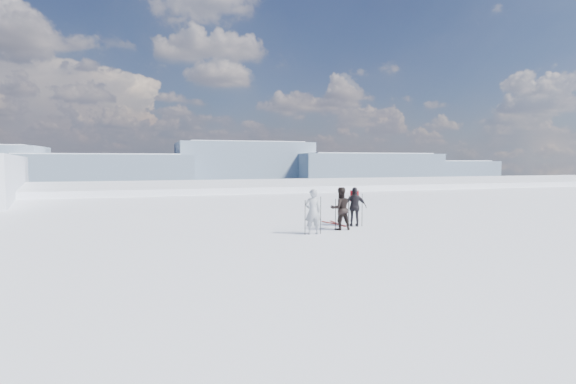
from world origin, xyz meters
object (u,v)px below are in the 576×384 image
at_px(skier_dark, 340,209).
at_px(skier_grey, 313,212).
at_px(skis_loose, 336,224).
at_px(skier_pack, 355,207).

bearing_deg(skier_dark, skier_grey, 28.08).
bearing_deg(skier_grey, skis_loose, -129.58).
relative_size(skier_dark, skier_pack, 1.03).
relative_size(skier_dark, skis_loose, 0.95).
height_order(skier_grey, skis_loose, skier_grey).
relative_size(skier_grey, skis_loose, 0.95).
bearing_deg(skier_grey, skier_pack, -149.65).
bearing_deg(skier_dark, skier_pack, -141.92).
bearing_deg(skis_loose, skier_grey, -131.49).
xyz_separation_m(skier_dark, skier_pack, (0.93, 0.63, -0.03)).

